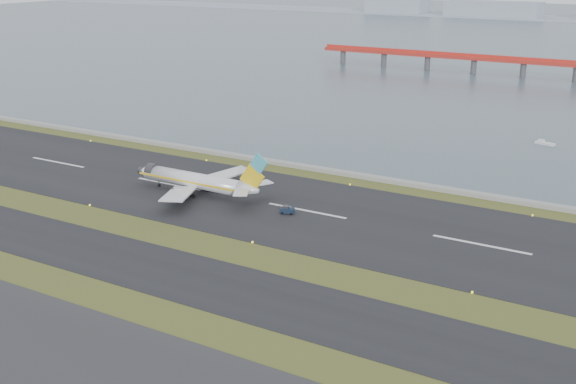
% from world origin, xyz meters
% --- Properties ---
extents(ground, '(1000.00, 1000.00, 0.00)m').
position_xyz_m(ground, '(0.00, 0.00, 0.00)').
color(ground, '#3A491A').
rests_on(ground, ground).
extents(taxiway_strip, '(1000.00, 18.00, 0.10)m').
position_xyz_m(taxiway_strip, '(0.00, -12.00, 0.05)').
color(taxiway_strip, black).
rests_on(taxiway_strip, ground).
extents(runway_strip, '(1000.00, 45.00, 0.10)m').
position_xyz_m(runway_strip, '(0.00, 30.00, 0.05)').
color(runway_strip, black).
rests_on(runway_strip, ground).
extents(seawall, '(1000.00, 2.50, 1.00)m').
position_xyz_m(seawall, '(0.00, 60.00, 0.50)').
color(seawall, gray).
rests_on(seawall, ground).
extents(airliner, '(38.52, 32.89, 12.80)m').
position_xyz_m(airliner, '(-28.26, 27.01, 3.46)').
color(airliner, white).
rests_on(airliner, ground).
extents(pushback_tug, '(3.35, 2.50, 1.91)m').
position_xyz_m(pushback_tug, '(-2.88, 26.16, 0.93)').
color(pushback_tug, '#121F33').
rests_on(pushback_tug, ground).
extents(workboat_near, '(6.32, 3.29, 1.47)m').
position_xyz_m(workboat_near, '(33.26, 120.65, 0.46)').
color(workboat_near, silver).
rests_on(workboat_near, ground).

